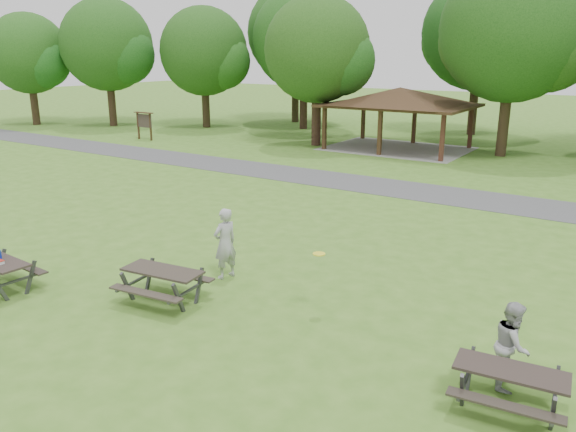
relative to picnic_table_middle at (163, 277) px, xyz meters
The scene contains 17 objects.
ground 0.64m from the picnic_table_middle, 140.83° to the left, with size 160.00×160.00×0.00m, color #447521.
asphalt_path 14.10m from the picnic_table_middle, 90.42° to the left, with size 120.00×3.20×0.02m, color #464649.
pavilion 24.55m from the picnic_table_middle, 99.67° to the left, with size 8.60×7.01×3.76m.
notice_board 27.05m from the picnic_table_middle, 138.03° to the left, with size 1.60×0.30×1.88m.
tree_row_a 36.12m from the picnic_table_middle, 141.72° to the left, with size 7.56×7.20×9.97m.
tree_row_b 33.51m from the picnic_table_middle, 129.38° to the left, with size 7.14×6.80×9.28m.
tree_row_c 32.84m from the picnic_table_middle, 115.70° to the left, with size 8.19×7.80×10.67m.
tree_row_d 24.88m from the picnic_table_middle, 111.75° to the left, with size 6.93×6.60×9.27m.
tree_row_e 25.93m from the picnic_table_middle, 85.46° to the left, with size 8.40×8.00×11.02m.
tree_deep_a 37.35m from the picnic_table_middle, 117.54° to the left, with size 8.40×8.00×11.38m.
tree_deep_b 33.76m from the picnic_table_middle, 93.46° to the left, with size 8.40×8.00×11.13m.
tree_flank_left 39.33m from the picnic_table_middle, 150.68° to the left, with size 6.72×6.40×8.93m.
picnic_table_middle is the anchor object (origin of this frame).
picnic_table_far 7.93m from the picnic_table_middle, ahead, with size 1.93×1.62×0.78m.
frisbee_in_flight 3.83m from the picnic_table_middle, 24.15° to the left, with size 0.30×0.30×0.02m.
frisbee_thrower 2.05m from the picnic_table_middle, 81.95° to the left, with size 0.70×0.46×1.91m, color #A3A2A5.
frisbee_catcher 7.82m from the picnic_table_middle, ahead, with size 0.79×0.61×1.62m, color #A6A6A8.
Camera 1 is at (9.44, -8.83, 5.78)m, focal length 35.00 mm.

